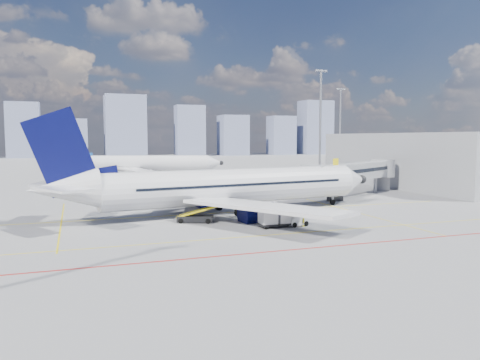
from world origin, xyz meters
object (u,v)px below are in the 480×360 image
(second_aircraft, at_px, (140,164))
(belt_loader, at_px, (196,217))
(main_aircraft, at_px, (222,187))
(cargo_dolly, at_px, (276,216))
(ramp_worker, at_px, (303,218))
(baggage_tug, at_px, (296,219))

(second_aircraft, distance_m, belt_loader, 60.71)
(main_aircraft, bearing_deg, belt_loader, -141.39)
(belt_loader, bearing_deg, cargo_dolly, -14.71)
(main_aircraft, distance_m, second_aircraft, 56.11)
(ramp_worker, bearing_deg, second_aircraft, 31.80)
(cargo_dolly, relative_size, belt_loader, 0.69)
(belt_loader, relative_size, ramp_worker, 3.10)
(cargo_dolly, bearing_deg, belt_loader, 141.63)
(belt_loader, bearing_deg, second_aircraft, 110.06)
(belt_loader, bearing_deg, main_aircraft, 68.33)
(cargo_dolly, bearing_deg, main_aircraft, 103.77)
(second_aircraft, xyz_separation_m, baggage_tug, (7.22, -66.11, -2.52))
(cargo_dolly, height_order, ramp_worker, cargo_dolly)
(second_aircraft, height_order, belt_loader, second_aircraft)
(belt_loader, xyz_separation_m, ramp_worker, (9.89, -5.80, 0.31))
(baggage_tug, relative_size, belt_loader, 0.42)
(baggage_tug, xyz_separation_m, belt_loader, (-9.22, 5.48, -0.13))
(second_aircraft, relative_size, cargo_dolly, 9.88)
(baggage_tug, distance_m, ramp_worker, 0.76)
(cargo_dolly, distance_m, belt_loader, 8.83)
(main_aircraft, distance_m, ramp_worker, 11.98)
(main_aircraft, distance_m, baggage_tug, 11.44)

